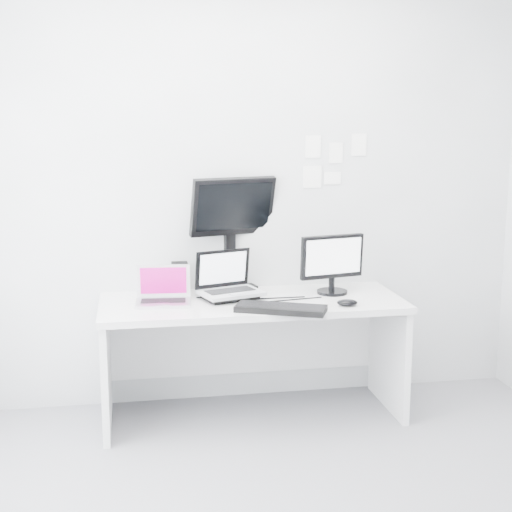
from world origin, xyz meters
TOP-DOWN VIEW (x-y plane):
  - back_wall at (0.00, 1.60)m, footprint 3.60×0.00m
  - desk at (0.00, 1.25)m, footprint 1.80×0.70m
  - macbook at (-0.53, 1.23)m, footprint 0.33×0.26m
  - speaker at (-0.41, 1.49)m, footprint 0.12×0.12m
  - dell_laptop at (-0.12, 1.29)m, footprint 0.42×0.37m
  - rear_monitor at (-0.08, 1.56)m, footprint 0.57×0.33m
  - samsung_monitor at (0.52, 1.33)m, footprint 0.44×0.27m
  - keyboard at (0.11, 0.96)m, footprint 0.53×0.37m
  - mouse at (0.52, 1.01)m, footprint 0.13×0.09m
  - wall_note_0 at (0.45, 1.59)m, footprint 0.10×0.00m
  - wall_note_1 at (0.60, 1.59)m, footprint 0.09×0.00m
  - wall_note_2 at (0.75, 1.59)m, footprint 0.10×0.00m
  - wall_note_3 at (0.58, 1.59)m, footprint 0.11×0.00m
  - wall_note_4 at (0.45, 1.59)m, footprint 0.12×0.00m

SIDE VIEW (x-z plane):
  - desk at x=0.00m, z-range 0.00..0.73m
  - keyboard at x=0.11m, z-range 0.73..0.76m
  - mouse at x=0.52m, z-range 0.73..0.77m
  - speaker at x=-0.41m, z-range 0.73..0.93m
  - macbook at x=-0.53m, z-range 0.73..0.97m
  - dell_laptop at x=-0.12m, z-range 0.73..1.03m
  - samsung_monitor at x=0.52m, z-range 0.73..1.11m
  - rear_monitor at x=-0.08m, z-range 0.73..1.46m
  - back_wall at x=0.00m, z-range -0.45..3.15m
  - wall_note_3 at x=0.58m, z-range 1.38..1.46m
  - wall_note_4 at x=0.45m, z-range 1.36..1.50m
  - wall_note_1 at x=0.60m, z-range 1.52..1.65m
  - wall_note_0 at x=0.45m, z-range 1.55..1.69m
  - wall_note_2 at x=0.75m, z-range 1.56..1.70m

